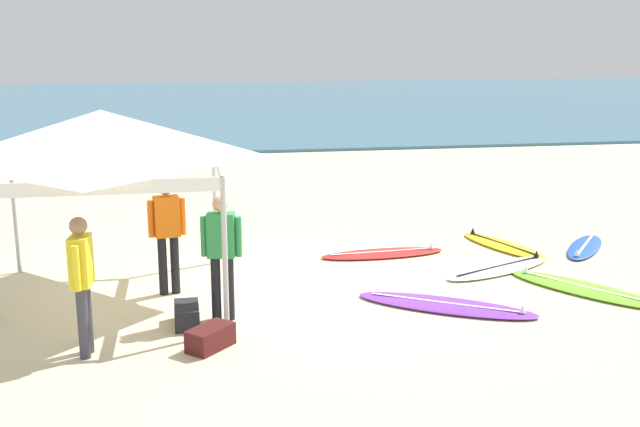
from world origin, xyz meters
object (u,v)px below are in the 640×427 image
person_green (222,249)px  person_orange (167,229)px  gear_bag_near_tent (187,315)px  surfboard_red (383,253)px  surfboard_lime (585,289)px  canopy_tent (102,136)px  surfboard_blue (585,247)px  gear_bag_by_pole (210,338)px  person_yellow (82,277)px  surfboard_purple (447,305)px  surfboard_yellow (503,245)px  surfboard_white (499,268)px

person_green → person_orange: bearing=121.2°
person_green → person_orange: (-0.73, 1.20, 0.00)m
gear_bag_near_tent → surfboard_red: bearing=39.4°
surfboard_lime → surfboard_red: same height
canopy_tent → surfboard_blue: size_ratio=1.84×
person_orange → gear_bag_by_pole: person_orange is taller
surfboard_blue → person_orange: (-7.30, -1.22, 0.95)m
surfboard_lime → person_yellow: bearing=-170.6°
gear_bag_by_pole → surfboard_purple: bearing=15.1°
canopy_tent → person_yellow: (-0.12, -2.02, -1.40)m
surfboard_lime → surfboard_red: size_ratio=1.09×
surfboard_lime → surfboard_purple: bearing=-171.8°
surfboard_yellow → person_yellow: 7.83m
canopy_tent → person_yellow: bearing=-93.3°
canopy_tent → gear_bag_near_tent: canopy_tent is taller
surfboard_yellow → surfboard_purple: bearing=-125.6°
canopy_tent → person_orange: canopy_tent is taller
surfboard_white → surfboard_red: size_ratio=1.02×
surfboard_purple → surfboard_red: bearing=94.8°
surfboard_blue → gear_bag_near_tent: bearing=-160.1°
person_yellow → surfboard_white: bearing=21.1°
gear_bag_near_tent → gear_bag_by_pole: same height
surfboard_blue → surfboard_purple: 4.25m
surfboard_red → person_green: bearing=-137.6°
gear_bag_by_pole → person_yellow: bearing=177.8°
surfboard_yellow → gear_bag_by_pole: size_ratio=3.54×
surfboard_purple → gear_bag_by_pole: 3.45m
surfboard_yellow → surfboard_blue: bearing=-14.0°
surfboard_lime → surfboard_purple: 2.31m
surfboard_red → person_green: size_ratio=1.31×
canopy_tent → gear_bag_by_pole: size_ratio=5.47×
canopy_tent → surfboard_lime: canopy_tent is taller
canopy_tent → surfboard_white: size_ratio=1.44×
surfboard_purple → gear_bag_near_tent: gear_bag_near_tent is taller
canopy_tent → person_orange: 1.63m
surfboard_yellow → person_orange: (-5.89, -1.57, 0.95)m
person_green → person_yellow: 1.92m
surfboard_purple → surfboard_yellow: bearing=54.4°
canopy_tent → surfboard_yellow: (6.73, 1.67, -2.35)m
surfboard_red → surfboard_purple: size_ratio=0.87×
surfboard_white → surfboard_red: same height
surfboard_red → surfboard_blue: size_ratio=1.25×
surfboard_purple → canopy_tent: bearing=165.9°
person_green → person_yellow: same height
surfboard_purple → person_green: 3.27m
surfboard_lime → surfboard_white: size_ratio=1.07×
canopy_tent → surfboard_red: canopy_tent is taller
surfboard_blue → person_yellow: size_ratio=1.04×
surfboard_white → gear_bag_by_pole: gear_bag_by_pole is taller
surfboard_blue → person_green: size_ratio=1.04×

